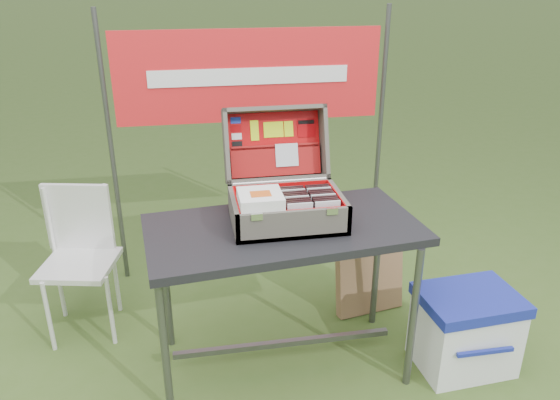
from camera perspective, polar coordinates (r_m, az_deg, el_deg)
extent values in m
plane|color=#3E5A21|center=(2.92, 0.19, -17.42)|extent=(80.00, 80.00, 0.00)
cube|color=black|center=(2.55, 0.37, -3.09)|extent=(1.33, 0.76, 0.04)
cylinder|color=#59595B|center=(2.51, -11.97, -14.79)|extent=(0.04, 0.04, 0.75)
cylinder|color=#59595B|center=(2.70, 13.74, -12.03)|extent=(0.04, 0.04, 0.75)
cylinder|color=#59595B|center=(2.94, -11.81, -8.65)|extent=(0.04, 0.04, 0.75)
cylinder|color=#59595B|center=(3.10, 10.05, -6.71)|extent=(0.04, 0.04, 0.75)
cube|color=#59595B|center=(2.90, 0.33, -14.74)|extent=(1.12, 0.03, 0.03)
cube|color=#5E594C|center=(2.57, 0.72, -2.18)|extent=(0.52, 0.37, 0.02)
cube|color=#5E594C|center=(2.39, 1.51, -2.67)|extent=(0.52, 0.02, 0.14)
cube|color=#5E594C|center=(2.70, 0.03, 0.52)|extent=(0.52, 0.02, 0.14)
cube|color=#5E594C|center=(2.51, -4.85, -1.38)|extent=(0.02, 0.37, 0.14)
cube|color=#5E594C|center=(2.60, 6.12, -0.57)|extent=(0.02, 0.37, 0.14)
cube|color=red|center=(2.56, 0.72, -1.91)|extent=(0.48, 0.33, 0.01)
cube|color=silver|center=(2.33, -2.44, -1.78)|extent=(0.05, 0.01, 0.03)
cube|color=silver|center=(2.39, 5.49, -1.18)|extent=(0.05, 0.01, 0.03)
cylinder|color=silver|center=(2.68, 0.00, 1.97)|extent=(0.47, 0.02, 0.02)
cube|color=#5E594C|center=(2.81, -0.66, 5.83)|extent=(0.52, 0.14, 0.36)
cube|color=#5E594C|center=(2.76, -0.67, 9.49)|extent=(0.52, 0.14, 0.06)
cube|color=#5E594C|center=(2.75, -0.26, 2.24)|extent=(0.52, 0.14, 0.06)
cube|color=#5E594C|center=(2.72, -5.65, 5.56)|extent=(0.02, 0.25, 0.39)
cube|color=#5E594C|center=(2.80, 4.58, 6.12)|extent=(0.02, 0.25, 0.39)
cube|color=red|center=(2.79, -0.61, 5.84)|extent=(0.47, 0.11, 0.31)
cube|color=red|center=(2.39, 1.45, -2.31)|extent=(0.48, 0.01, 0.12)
cube|color=red|center=(2.68, 0.08, 0.62)|extent=(0.48, 0.01, 0.12)
cube|color=red|center=(2.51, -4.56, -1.15)|extent=(0.01, 0.33, 0.12)
cube|color=red|center=(2.59, 5.85, -0.39)|extent=(0.01, 0.33, 0.12)
cube|color=maroon|center=(2.77, -0.45, 4.09)|extent=(0.46, 0.08, 0.15)
cube|color=maroon|center=(2.77, -0.52, 5.62)|extent=(0.45, 0.03, 0.03)
cube|color=silver|center=(2.76, 0.71, 4.73)|extent=(0.12, 0.05, 0.11)
cube|color=#1933B2|center=(2.77, -4.65, 8.29)|extent=(0.05, 0.01, 0.03)
cube|color=#9F0004|center=(2.77, -4.60, 7.47)|extent=(0.05, 0.01, 0.03)
cube|color=white|center=(2.76, -4.55, 6.64)|extent=(0.05, 0.01, 0.03)
cube|color=black|center=(2.76, -4.50, 5.81)|extent=(0.05, 0.01, 0.03)
cube|color=#CAEA0F|center=(2.78, -2.67, 7.26)|extent=(0.04, 0.04, 0.10)
cube|color=#CAEA0F|center=(2.79, -0.68, 7.37)|extent=(0.10, 0.03, 0.08)
cube|color=#CAEA0F|center=(2.80, 0.91, 7.44)|extent=(0.05, 0.03, 0.08)
cube|color=#9F0004|center=(2.82, 2.77, 7.53)|extent=(0.09, 0.03, 0.09)
cube|color=black|center=(2.82, 2.74, 8.13)|extent=(0.08, 0.01, 0.02)
cube|color=silver|center=(2.41, 2.10, -1.77)|extent=(0.11, 0.01, 0.13)
cube|color=black|center=(2.43, 2.00, -1.57)|extent=(0.11, 0.01, 0.13)
cube|color=black|center=(2.45, 1.91, -1.37)|extent=(0.11, 0.01, 0.13)
cube|color=black|center=(2.47, 1.81, -1.18)|extent=(0.11, 0.01, 0.13)
cube|color=silver|center=(2.49, 1.71, -0.99)|extent=(0.11, 0.01, 0.13)
cube|color=black|center=(2.50, 1.62, -0.80)|extent=(0.11, 0.01, 0.13)
cube|color=black|center=(2.52, 1.53, -0.61)|extent=(0.11, 0.01, 0.13)
cube|color=black|center=(2.54, 1.43, -0.43)|extent=(0.11, 0.01, 0.13)
cube|color=silver|center=(2.56, 1.34, -0.25)|extent=(0.11, 0.01, 0.13)
cube|color=black|center=(2.58, 1.26, -0.07)|extent=(0.11, 0.01, 0.13)
cube|color=black|center=(2.60, 1.17, 0.10)|extent=(0.11, 0.01, 0.13)
cube|color=silver|center=(2.44, 4.97, -1.54)|extent=(0.11, 0.01, 0.13)
cube|color=black|center=(2.46, 4.85, -1.35)|extent=(0.11, 0.01, 0.13)
cube|color=black|center=(2.48, 4.73, -1.16)|extent=(0.11, 0.01, 0.13)
cube|color=black|center=(2.49, 4.61, -0.97)|extent=(0.11, 0.01, 0.13)
cube|color=silver|center=(2.51, 4.50, -0.78)|extent=(0.11, 0.01, 0.13)
cube|color=black|center=(2.53, 4.38, -0.59)|extent=(0.11, 0.01, 0.13)
cube|color=black|center=(2.55, 4.27, -0.41)|extent=(0.11, 0.01, 0.13)
cube|color=black|center=(2.57, 4.16, -0.23)|extent=(0.11, 0.01, 0.13)
cube|color=silver|center=(2.58, 4.05, -0.06)|extent=(0.11, 0.01, 0.13)
cube|color=black|center=(2.60, 3.95, 0.12)|extent=(0.11, 0.01, 0.13)
cube|color=black|center=(2.62, 3.84, 0.29)|extent=(0.11, 0.01, 0.13)
cube|color=white|center=(2.43, -2.06, -0.32)|extent=(0.19, 0.19, 0.00)
cube|color=white|center=(2.43, -2.06, -0.21)|extent=(0.19, 0.19, 0.00)
cube|color=white|center=(2.43, -2.06, -0.10)|extent=(0.19, 0.19, 0.00)
cube|color=white|center=(2.42, -2.06, 0.00)|extent=(0.19, 0.19, 0.00)
cube|color=white|center=(2.42, -2.07, 0.11)|extent=(0.19, 0.19, 0.00)
cube|color=white|center=(2.42, -2.07, 0.22)|extent=(0.19, 0.19, 0.00)
cube|color=white|center=(2.42, -2.07, 0.33)|extent=(0.19, 0.19, 0.00)
cube|color=white|center=(2.42, -2.07, 0.44)|extent=(0.19, 0.19, 0.00)
cube|color=white|center=(2.41, -2.07, 0.55)|extent=(0.19, 0.19, 0.00)
cube|color=white|center=(2.41, -2.07, 0.66)|extent=(0.19, 0.19, 0.00)
cube|color=#D85919|center=(2.40, -2.04, 0.66)|extent=(0.09, 0.07, 0.00)
cube|color=white|center=(3.00, 18.70, -13.20)|extent=(0.48, 0.37, 0.36)
cube|color=navy|center=(2.89, 19.24, -9.81)|extent=(0.50, 0.40, 0.06)
cube|color=navy|center=(2.84, 20.67, -14.64)|extent=(0.29, 0.02, 0.02)
cube|color=silver|center=(3.16, -20.28, -6.37)|extent=(0.44, 0.44, 0.03)
cube|color=silver|center=(3.23, -20.31, -1.68)|extent=(0.37, 0.11, 0.39)
cylinder|color=silver|center=(3.17, -23.03, -11.18)|extent=(0.02, 0.02, 0.42)
cylinder|color=silver|center=(3.11, -17.28, -10.99)|extent=(0.02, 0.02, 0.42)
cylinder|color=silver|center=(3.43, -22.00, -8.25)|extent=(0.02, 0.02, 0.42)
cylinder|color=silver|center=(3.38, -16.73, -8.01)|extent=(0.02, 0.02, 0.42)
cylinder|color=silver|center=(3.27, -23.00, -2.01)|extent=(0.02, 0.02, 0.39)
cylinder|color=silver|center=(3.21, -17.52, -1.65)|extent=(0.02, 0.02, 0.39)
cube|color=#8B6647|center=(3.29, 9.32, -8.00)|extent=(0.43, 0.19, 0.44)
cylinder|color=#59595B|center=(3.48, -17.14, 4.53)|extent=(0.03, 0.03, 1.70)
cylinder|color=#59595B|center=(3.67, 10.32, 6.15)|extent=(0.03, 0.03, 1.70)
cube|color=red|center=(3.35, -3.20, 12.82)|extent=(1.60, 0.02, 0.55)
cube|color=white|center=(3.34, -3.17, 12.78)|extent=(1.20, 0.00, 0.10)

